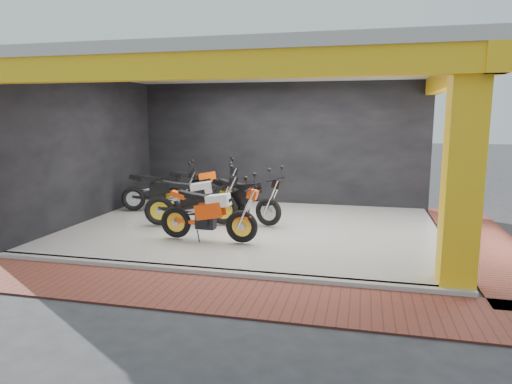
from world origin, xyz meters
TOP-DOWN VIEW (x-y plane):
  - ground at (0.00, 0.00)m, footprint 80.00×80.00m
  - showroom_floor at (0.00, 2.00)m, footprint 8.00×6.00m
  - showroom_ceiling at (0.00, 2.00)m, footprint 8.40×6.40m
  - back_wall at (0.00, 5.10)m, footprint 8.20×0.20m
  - left_wall at (-4.10, 2.00)m, footprint 0.20×6.20m
  - corner_column at (3.75, -0.75)m, footprint 0.50×0.50m
  - header_beam_front at (0.00, -1.00)m, footprint 8.40×0.30m
  - header_beam_right at (4.00, 2.00)m, footprint 0.30×6.40m
  - floor_kerb at (0.00, -1.02)m, footprint 8.00×0.20m
  - paver_front at (0.00, -1.80)m, footprint 9.00×1.40m
  - paver_right at (4.80, 2.00)m, footprint 1.40×7.00m
  - moto_hero at (0.11, 0.55)m, footprint 2.16×0.86m
  - moto_row_a at (-0.69, 1.94)m, footprint 2.36×1.44m
  - moto_row_b at (0.33, 2.03)m, footprint 2.28×1.38m
  - moto_row_c at (-1.23, 3.86)m, footprint 2.33×1.51m
  - moto_row_d at (-2.13, 3.20)m, footprint 2.21×1.24m

SIDE VIEW (x-z plane):
  - ground at x=0.00m, z-range 0.00..0.00m
  - paver_front at x=0.00m, z-range 0.00..0.03m
  - paver_right at x=4.80m, z-range 0.00..0.03m
  - showroom_floor at x=0.00m, z-range 0.00..0.10m
  - floor_kerb at x=0.00m, z-range 0.00..0.10m
  - moto_row_d at x=-2.13m, z-range 0.10..1.37m
  - moto_hero at x=0.11m, z-range 0.10..1.41m
  - moto_row_b at x=0.33m, z-range 0.10..1.41m
  - moto_row_c at x=-1.23m, z-range 0.10..1.43m
  - moto_row_a at x=-0.69m, z-range 0.10..1.46m
  - back_wall at x=0.00m, z-range 0.00..3.50m
  - left_wall at x=-4.10m, z-range 0.00..3.50m
  - corner_column at x=3.75m, z-range 0.00..3.50m
  - header_beam_front at x=0.00m, z-range 3.10..3.50m
  - header_beam_right at x=4.00m, z-range 3.10..3.50m
  - showroom_ceiling at x=0.00m, z-range 3.50..3.70m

